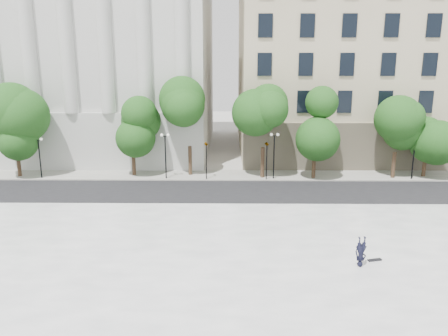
{
  "coord_description": "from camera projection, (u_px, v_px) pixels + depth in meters",
  "views": [
    {
      "loc": [
        0.54,
        -17.68,
        11.07
      ],
      "look_at": [
        0.23,
        10.0,
        4.24
      ],
      "focal_mm": 35.0,
      "sensor_mm": 36.0,
      "label": 1
    }
  ],
  "objects": [
    {
      "name": "building_west",
      "position": [
        89.0,
        46.0,
        54.37
      ],
      "size": [
        31.5,
        27.65,
        25.6
      ],
      "color": "#B7B8B3",
      "rests_on": "ground"
    },
    {
      "name": "lamp_posts",
      "position": [
        225.0,
        149.0,
        41.05
      ],
      "size": [
        36.27,
        0.28,
        4.5
      ],
      "color": "black",
      "rests_on": "ground"
    },
    {
      "name": "traffic_light_west",
      "position": [
        206.0,
        143.0,
        40.62
      ],
      "size": [
        0.78,
        1.61,
        4.13
      ],
      "color": "black",
      "rests_on": "ground"
    },
    {
      "name": "skateboard",
      "position": [
        375.0,
        260.0,
        23.8
      ],
      "size": [
        0.81,
        0.4,
        0.08
      ],
      "primitive_type": "cube",
      "rotation": [
        0.0,
        0.0,
        0.26
      ],
      "color": "black",
      "rests_on": "plaza"
    },
    {
      "name": "person_lying",
      "position": [
        360.0,
        262.0,
        23.11
      ],
      "size": [
        0.77,
        1.72,
        0.45
      ],
      "primitive_type": "imported",
      "rotation": [
        -1.54,
        0.0,
        0.1
      ],
      "color": "black",
      "rests_on": "plaza"
    },
    {
      "name": "street",
      "position": [
        222.0,
        194.0,
        37.29
      ],
      "size": [
        60.0,
        8.0,
        0.02
      ],
      "primitive_type": "cube",
      "color": "black",
      "rests_on": "ground"
    },
    {
      "name": "building_east",
      "position": [
        384.0,
        60.0,
        54.71
      ],
      "size": [
        36.0,
        26.15,
        23.0
      ],
      "color": "beige",
      "rests_on": "ground"
    },
    {
      "name": "plaza",
      "position": [
        218.0,
        275.0,
        22.68
      ],
      "size": [
        44.0,
        22.0,
        0.45
      ],
      "primitive_type": "cube",
      "color": "white",
      "rests_on": "ground"
    },
    {
      "name": "street_trees",
      "position": [
        237.0,
        126.0,
        41.34
      ],
      "size": [
        43.74,
        5.09,
        7.67
      ],
      "color": "#382619",
      "rests_on": "ground"
    },
    {
      "name": "ground",
      "position": [
        216.0,
        311.0,
        19.82
      ],
      "size": [
        160.0,
        160.0,
        0.0
      ],
      "primitive_type": "plane",
      "color": "#AEACA5",
      "rests_on": "ground"
    },
    {
      "name": "traffic_light_east",
      "position": [
        267.0,
        143.0,
        40.55
      ],
      "size": [
        0.76,
        1.68,
        4.16
      ],
      "color": "black",
      "rests_on": "ground"
    },
    {
      "name": "far_sidewalk",
      "position": [
        223.0,
        175.0,
        43.11
      ],
      "size": [
        60.0,
        4.0,
        0.12
      ],
      "primitive_type": "cube",
      "color": "#AFABA1",
      "rests_on": "ground"
    }
  ]
}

